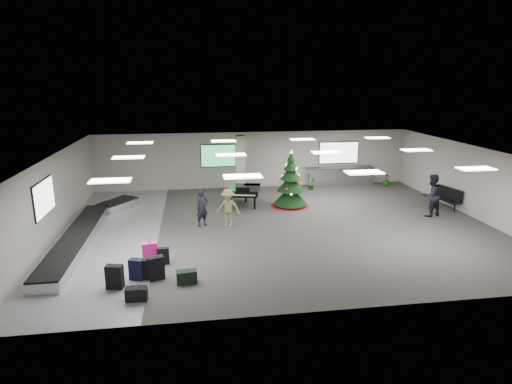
{
  "coord_description": "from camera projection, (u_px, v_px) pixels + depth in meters",
  "views": [
    {
      "loc": [
        -3.52,
        -16.98,
        6.08
      ],
      "look_at": [
        -0.83,
        1.0,
        1.28
      ],
      "focal_mm": 30.0,
      "sensor_mm": 36.0,
      "label": 1
    }
  ],
  "objects": [
    {
      "name": "room_envelope",
      "position": [
        267.0,
        170.0,
        18.29
      ],
      "size": [
        18.02,
        14.02,
        3.21
      ],
      "color": "#A39C95",
      "rests_on": "ground"
    },
    {
      "name": "potted_plant_right",
      "position": [
        387.0,
        180.0,
        25.11
      ],
      "size": [
        0.53,
        0.53,
        0.75
      ],
      "primitive_type": "imported",
      "rotation": [
        0.0,
        0.0,
        1.87
      ],
      "color": "#16471F",
      "rests_on": "ground"
    },
    {
      "name": "green_duffel",
      "position": [
        187.0,
        277.0,
        13.12
      ],
      "size": [
        0.64,
        0.37,
        0.43
      ],
      "rotation": [
        0.0,
        0.0,
        0.1
      ],
      "color": "black",
      "rests_on": "ground"
    },
    {
      "name": "potted_plant_left",
      "position": [
        312.0,
        183.0,
        24.2
      ],
      "size": [
        0.51,
        0.46,
        0.75
      ],
      "primitive_type": "imported",
      "rotation": [
        0.0,
        0.0,
        0.39
      ],
      "color": "#16471F",
      "rests_on": "ground"
    },
    {
      "name": "suitcase_5",
      "position": [
        115.0,
        277.0,
        12.75
      ],
      "size": [
        0.54,
        0.37,
        0.76
      ],
      "rotation": [
        0.0,
        0.0,
        -0.22
      ],
      "color": "black",
      "rests_on": "ground"
    },
    {
      "name": "traveler_b",
      "position": [
        228.0,
        208.0,
        18.14
      ],
      "size": [
        1.18,
        0.91,
        1.62
      ],
      "primitive_type": "imported",
      "rotation": [
        0.0,
        0.0,
        -0.33
      ],
      "color": "olive",
      "rests_on": "ground"
    },
    {
      "name": "suitcase_3",
      "position": [
        163.0,
        256.0,
        14.47
      ],
      "size": [
        0.4,
        0.23,
        0.6
      ],
      "rotation": [
        0.0,
        0.0,
        0.03
      ],
      "color": "black",
      "rests_on": "ground"
    },
    {
      "name": "navy_suitcase",
      "position": [
        137.0,
        269.0,
        13.34
      ],
      "size": [
        0.5,
        0.38,
        0.7
      ],
      "rotation": [
        0.0,
        0.0,
        -0.31
      ],
      "color": "black",
      "rests_on": "ground"
    },
    {
      "name": "traveler_bench",
      "position": [
        431.0,
        195.0,
        19.4
      ],
      "size": [
        1.12,
        0.98,
        1.96
      ],
      "primitive_type": "imported",
      "rotation": [
        0.0,
        0.0,
        3.42
      ],
      "color": "black",
      "rests_on": "ground"
    },
    {
      "name": "black_duffel",
      "position": [
        136.0,
        294.0,
        12.11
      ],
      "size": [
        0.61,
        0.35,
        0.41
      ],
      "rotation": [
        0.0,
        0.0,
        -0.03
      ],
      "color": "black",
      "rests_on": "ground"
    },
    {
      "name": "service_counter",
      "position": [
        339.0,
        176.0,
        25.23
      ],
      "size": [
        4.05,
        0.65,
        1.08
      ],
      "color": "silver",
      "rests_on": "ground"
    },
    {
      "name": "pink_suitcase",
      "position": [
        150.0,
        253.0,
        14.46
      ],
      "size": [
        0.53,
        0.36,
        0.79
      ],
      "rotation": [
        0.0,
        0.0,
        0.18
      ],
      "color": "#EF1F8E",
      "rests_on": "ground"
    },
    {
      "name": "suitcase_0",
      "position": [
        156.0,
        268.0,
        13.35
      ],
      "size": [
        0.55,
        0.42,
        0.77
      ],
      "rotation": [
        0.0,
        0.0,
        0.36
      ],
      "color": "black",
      "rests_on": "ground"
    },
    {
      "name": "baggage_carousel",
      "position": [
        86.0,
        231.0,
        17.04
      ],
      "size": [
        2.28,
        9.71,
        0.43
      ],
      "color": "silver",
      "rests_on": "ground"
    },
    {
      "name": "bench",
      "position": [
        447.0,
        197.0,
        20.69
      ],
      "size": [
        0.85,
        1.69,
        1.02
      ],
      "rotation": [
        0.0,
        0.0,
        0.2
      ],
      "color": "black",
      "rests_on": "ground"
    },
    {
      "name": "suitcase_1",
      "position": [
        147.0,
        269.0,
        13.36
      ],
      "size": [
        0.45,
        0.28,
        0.67
      ],
      "rotation": [
        0.0,
        0.0,
        -0.14
      ],
      "color": "black",
      "rests_on": "ground"
    },
    {
      "name": "traveler_a",
      "position": [
        202.0,
        208.0,
        18.11
      ],
      "size": [
        0.71,
        0.65,
        1.62
      ],
      "primitive_type": "imported",
      "rotation": [
        0.0,
        0.0,
        0.58
      ],
      "color": "black",
      "rests_on": "ground"
    },
    {
      "name": "grand_piano",
      "position": [
        244.0,
        191.0,
        21.09
      ],
      "size": [
        1.82,
        2.16,
        1.08
      ],
      "rotation": [
        0.0,
        0.0,
        -0.23
      ],
      "color": "black",
      "rests_on": "ground"
    },
    {
      "name": "christmas_tree",
      "position": [
        291.0,
        187.0,
        20.95
      ],
      "size": [
        1.98,
        1.98,
        2.83
      ],
      "color": "maroon",
      "rests_on": "ground"
    },
    {
      "name": "ground",
      "position": [
        279.0,
        226.0,
        18.3
      ],
      "size": [
        18.0,
        18.0,
        0.0
      ],
      "primitive_type": "plane",
      "color": "#33302E",
      "rests_on": "ground"
    }
  ]
}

